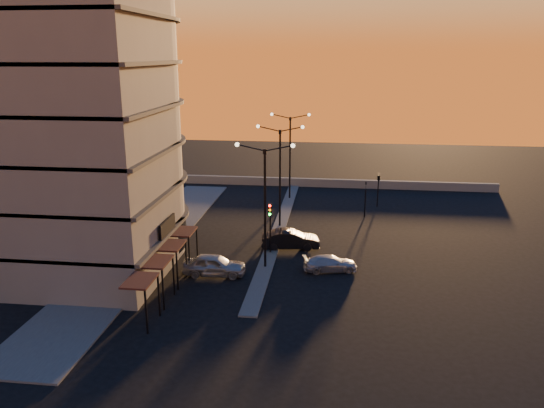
{
  "coord_description": "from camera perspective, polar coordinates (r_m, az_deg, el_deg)",
  "views": [
    {
      "loc": [
        5.12,
        -36.89,
        15.55
      ],
      "look_at": [
        -0.15,
        5.33,
        3.51
      ],
      "focal_mm": 35.0,
      "sensor_mm": 36.0,
      "label": 1
    }
  ],
  "objects": [
    {
      "name": "ground",
      "position": [
        40.36,
        -0.73,
        -6.86
      ],
      "size": [
        120.0,
        120.0,
        0.0
      ],
      "primitive_type": "plane",
      "color": "black",
      "rests_on": "ground"
    },
    {
      "name": "sidewalk_west",
      "position": [
        46.43,
        -13.02,
        -4.11
      ],
      "size": [
        5.0,
        40.0,
        0.12
      ],
      "primitive_type": "cube",
      "color": "#4D4D4A",
      "rests_on": "ground"
    },
    {
      "name": "median",
      "position": [
        49.64,
        0.84,
        -2.38
      ],
      "size": [
        1.2,
        36.0,
        0.12
      ],
      "primitive_type": "cube",
      "color": "#4D4D4A",
      "rests_on": "ground"
    },
    {
      "name": "parapet",
      "position": [
        64.74,
        4.16,
        2.32
      ],
      "size": [
        44.0,
        0.5,
        1.0
      ],
      "primitive_type": "cube",
      "color": "slate",
      "rests_on": "ground"
    },
    {
      "name": "building",
      "position": [
        41.73,
        -20.5,
        9.82
      ],
      "size": [
        14.35,
        17.08,
        25.0
      ],
      "color": "slate",
      "rests_on": "ground"
    },
    {
      "name": "streetlamp_near",
      "position": [
        38.55,
        -0.76,
        0.83
      ],
      "size": [
        4.32,
        0.32,
        9.51
      ],
      "color": "black",
      "rests_on": "ground"
    },
    {
      "name": "streetlamp_mid",
      "position": [
        48.2,
        0.87,
        3.88
      ],
      "size": [
        4.32,
        0.32,
        9.51
      ],
      "color": "black",
      "rests_on": "ground"
    },
    {
      "name": "streetlamp_far",
      "position": [
        57.98,
        1.95,
        5.91
      ],
      "size": [
        4.32,
        0.32,
        9.51
      ],
      "color": "black",
      "rests_on": "ground"
    },
    {
      "name": "traffic_light_main",
      "position": [
        42.04,
        -0.21,
        -1.72
      ],
      "size": [
        0.28,
        0.44,
        4.25
      ],
      "color": "black",
      "rests_on": "ground"
    },
    {
      "name": "signal_east_a",
      "position": [
        52.76,
        10.0,
        0.6
      ],
      "size": [
        0.13,
        0.16,
        3.6
      ],
      "color": "black",
      "rests_on": "ground"
    },
    {
      "name": "signal_east_b",
      "position": [
        56.45,
        11.4,
        2.75
      ],
      "size": [
        0.42,
        1.99,
        3.6
      ],
      "color": "black",
      "rests_on": "ground"
    },
    {
      "name": "car_hatchback",
      "position": [
        39.02,
        -6.23,
        -6.53
      ],
      "size": [
        4.66,
        2.02,
        1.57
      ],
      "primitive_type": "imported",
      "rotation": [
        0.0,
        0.0,
        1.61
      ],
      "color": "#9B9FA2",
      "rests_on": "ground"
    },
    {
      "name": "car_sedan",
      "position": [
        43.96,
        1.98,
        -3.83
      ],
      "size": [
        4.96,
        2.31,
        1.57
      ],
      "primitive_type": "imported",
      "rotation": [
        0.0,
        0.0,
        1.71
      ],
      "color": "black",
      "rests_on": "ground"
    },
    {
      "name": "car_wagon",
      "position": [
        39.83,
        6.28,
        -6.37
      ],
      "size": [
        4.26,
        2.41,
        1.16
      ],
      "primitive_type": "imported",
      "rotation": [
        0.0,
        0.0,
        1.77
      ],
      "color": "#A3A6AB",
      "rests_on": "ground"
    }
  ]
}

